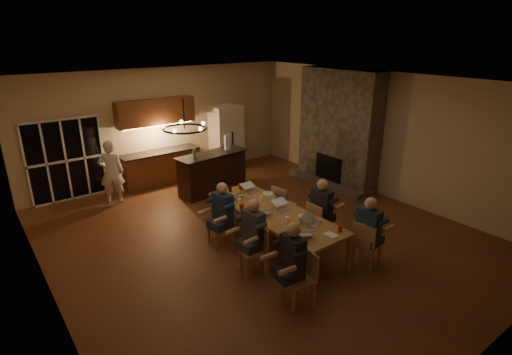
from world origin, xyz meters
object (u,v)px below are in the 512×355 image
object	(u,v)px
chair_left_far	(220,224)
laptop_e	(234,193)
dining_table	(273,228)
can_right	(276,199)
chair_right_near	(367,243)
chandelier	(185,129)
refrigerator	(226,138)
chair_left_mid	(253,250)
laptop_f	(251,187)
mug_front	(287,219)
person_right_near	(368,233)
redcup_mid	(242,207)
laptop_d	(283,204)
chair_left_near	(299,278)
standing_person	(111,172)
bar_bottle	(195,153)
bar_island	(212,173)
person_left_far	(223,215)
person_right_mid	(321,211)
laptop_a	(302,229)
plate_far	(268,194)
mug_back	(239,201)
can_cola	(230,189)
bar_blender	(227,142)
can_silver	(301,221)
plate_near	(303,216)
chair_right_mid	(320,222)
mug_mid	(261,198)
laptop_c	(261,209)
redcup_far	(241,186)
laptop_b	(314,219)
redcup_near	(340,229)

from	to	relation	value
chair_left_far	laptop_e	world-z (taller)	laptop_e
dining_table	can_right	bearing A→B (deg)	44.14
chair_right_near	chandelier	bearing A→B (deg)	53.36
refrigerator	chair_left_mid	size ratio (longest dim) A/B	2.25
laptop_f	refrigerator	bearing A→B (deg)	60.90
chair_left_far	mug_front	distance (m)	1.44
chandelier	mug_front	distance (m)	2.72
mug_front	person_right_near	bearing A→B (deg)	-50.39
redcup_mid	laptop_d	bearing A→B (deg)	-36.24
chair_left_near	laptop_e	bearing A→B (deg)	179.72
standing_person	laptop_e	world-z (taller)	standing_person
standing_person	bar_bottle	bearing A→B (deg)	174.34
bar_island	standing_person	xyz separation A→B (m)	(-2.39, 0.88, 0.28)
person_left_far	chandelier	size ratio (longest dim) A/B	2.11
person_right_mid	laptop_a	xyz separation A→B (m)	(-1.08, -0.58, 0.17)
plate_far	bar_bottle	bearing A→B (deg)	101.05
laptop_e	bar_bottle	xyz separation A→B (m)	(0.23, 2.14, 0.34)
chair_right_near	mug_back	size ratio (longest dim) A/B	8.90
chair_left_near	standing_person	world-z (taller)	standing_person
plate_far	can_cola	bearing A→B (deg)	133.88
bar_island	standing_person	world-z (taller)	standing_person
refrigerator	chair_right_near	size ratio (longest dim) A/B	2.25
plate_far	bar_blender	size ratio (longest dim) A/B	0.61
bar_island	person_left_far	bearing A→B (deg)	-123.56
refrigerator	person_right_mid	size ratio (longest dim) A/B	1.45
can_silver	can_right	bearing A→B (deg)	73.61
laptop_f	plate_near	world-z (taller)	laptop_f
chair_left_mid	chair_right_mid	size ratio (longest dim) A/B	1.00
refrigerator	chair_right_near	bearing A→B (deg)	-99.09
mug_mid	laptop_c	bearing A→B (deg)	-127.82
chair_left_near	bar_bottle	world-z (taller)	bar_bottle
redcup_far	mug_front	bearing A→B (deg)	-97.93
person_left_far	chair_left_near	bearing A→B (deg)	-9.47
laptop_f	redcup_mid	world-z (taller)	laptop_f
laptop_c	chair_left_mid	bearing A→B (deg)	58.20
chair_left_near	laptop_d	xyz separation A→B (m)	(1.06, 1.63, 0.42)
can_right	bar_blender	distance (m)	3.09
laptop_b	redcup_mid	distance (m)	1.50
person_left_far	laptop_e	xyz separation A→B (m)	(0.61, 0.49, 0.17)
laptop_f	mug_back	world-z (taller)	laptop_f
person_right_near	chair_left_far	bearing A→B (deg)	31.94
person_right_mid	can_right	bearing A→B (deg)	22.76
chair_left_mid	laptop_d	world-z (taller)	laptop_d
redcup_near	person_right_mid	bearing A→B (deg)	63.31
standing_person	laptop_e	xyz separation A→B (m)	(1.62, -3.06, 0.05)
standing_person	redcup_far	bearing A→B (deg)	147.37
chair_right_mid	laptop_d	world-z (taller)	laptop_d
chair_right_mid	mug_back	size ratio (longest dim) A/B	8.90
chandelier	dining_table	bearing A→B (deg)	8.28
bar_bottle	can_right	bearing A→B (deg)	-83.12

